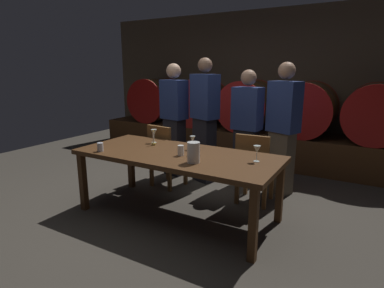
% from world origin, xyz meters
% --- Properties ---
extents(ground_plane, '(8.59, 8.59, 0.00)m').
position_xyz_m(ground_plane, '(0.00, 0.00, 0.00)').
color(ground_plane, '#3F3A33').
extents(back_wall, '(6.61, 0.24, 2.66)m').
position_xyz_m(back_wall, '(0.00, 3.11, 1.33)').
color(back_wall, brown).
rests_on(back_wall, ground).
extents(barrel_shelf, '(5.95, 0.90, 0.55)m').
position_xyz_m(barrel_shelf, '(0.00, 2.56, 0.27)').
color(barrel_shelf, '#4C2D16').
rests_on(barrel_shelf, ground).
extents(wine_barrel_far_left, '(0.88, 0.87, 0.88)m').
position_xyz_m(wine_barrel_far_left, '(-2.01, 2.56, 0.98)').
color(wine_barrel_far_left, '#513319').
rests_on(wine_barrel_far_left, barrel_shelf).
extents(wine_barrel_left, '(0.88, 0.87, 0.88)m').
position_xyz_m(wine_barrel_left, '(-0.99, 2.56, 0.98)').
color(wine_barrel_left, '#513319').
rests_on(wine_barrel_left, barrel_shelf).
extents(wine_barrel_center, '(0.88, 0.87, 0.88)m').
position_xyz_m(wine_barrel_center, '(-0.00, 2.56, 0.98)').
color(wine_barrel_center, brown).
rests_on(wine_barrel_center, barrel_shelf).
extents(wine_barrel_right, '(0.88, 0.87, 0.88)m').
position_xyz_m(wine_barrel_right, '(1.00, 2.56, 0.98)').
color(wine_barrel_right, brown).
rests_on(wine_barrel_right, barrel_shelf).
extents(wine_barrel_far_right, '(0.88, 0.87, 0.88)m').
position_xyz_m(wine_barrel_far_right, '(1.98, 2.56, 0.98)').
color(wine_barrel_far_right, brown).
rests_on(wine_barrel_far_right, barrel_shelf).
extents(dining_table, '(2.22, 0.96, 0.73)m').
position_xyz_m(dining_table, '(0.15, -0.03, 0.67)').
color(dining_table, '#4C2D16').
rests_on(dining_table, ground).
extents(chair_left, '(0.45, 0.45, 0.88)m').
position_xyz_m(chair_left, '(-0.48, 0.63, 0.49)').
color(chair_left, brown).
rests_on(chair_left, ground).
extents(chair_right, '(0.42, 0.42, 0.88)m').
position_xyz_m(chair_right, '(0.78, 0.70, 0.49)').
color(chair_right, brown).
rests_on(chair_right, ground).
extents(guest_far_left, '(0.42, 0.31, 1.70)m').
position_xyz_m(guest_far_left, '(-0.66, 1.16, 0.88)').
color(guest_far_left, black).
rests_on(guest_far_left, ground).
extents(guest_center_left, '(0.44, 0.36, 1.77)m').
position_xyz_m(guest_center_left, '(-0.12, 1.12, 0.91)').
color(guest_center_left, black).
rests_on(guest_center_left, ground).
extents(guest_center_right, '(0.40, 0.28, 1.61)m').
position_xyz_m(guest_center_right, '(0.46, 1.24, 0.83)').
color(guest_center_right, black).
rests_on(guest_center_right, ground).
extents(guest_far_right, '(0.44, 0.36, 1.71)m').
position_xyz_m(guest_far_right, '(0.96, 1.22, 0.88)').
color(guest_far_right, brown).
rests_on(guest_far_right, ground).
extents(candle_center, '(0.05, 0.05, 0.19)m').
position_xyz_m(candle_center, '(-0.28, 0.13, 0.78)').
color(candle_center, olive).
rests_on(candle_center, dining_table).
extents(pitcher, '(0.12, 0.12, 0.20)m').
position_xyz_m(pitcher, '(0.48, -0.25, 0.83)').
color(pitcher, white).
rests_on(pitcher, dining_table).
extents(wine_glass_left, '(0.07, 0.07, 0.17)m').
position_xyz_m(wine_glass_left, '(-0.36, 0.24, 0.85)').
color(wine_glass_left, silver).
rests_on(wine_glass_left, dining_table).
extents(wine_glass_center, '(0.06, 0.06, 0.15)m').
position_xyz_m(wine_glass_center, '(0.21, 0.20, 0.84)').
color(wine_glass_center, silver).
rests_on(wine_glass_center, dining_table).
extents(wine_glass_right, '(0.07, 0.07, 0.16)m').
position_xyz_m(wine_glass_right, '(1.00, 0.09, 0.85)').
color(wine_glass_right, silver).
rests_on(wine_glass_right, dining_table).
extents(cup_left, '(0.07, 0.07, 0.10)m').
position_xyz_m(cup_left, '(-0.62, -0.40, 0.78)').
color(cup_left, silver).
rests_on(cup_left, dining_table).
extents(cup_center, '(0.07, 0.07, 0.11)m').
position_xyz_m(cup_center, '(0.24, -0.10, 0.79)').
color(cup_center, white).
rests_on(cup_center, dining_table).
extents(cup_right, '(0.06, 0.06, 0.09)m').
position_xyz_m(cup_right, '(0.34, -0.02, 0.78)').
color(cup_right, silver).
rests_on(cup_right, dining_table).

